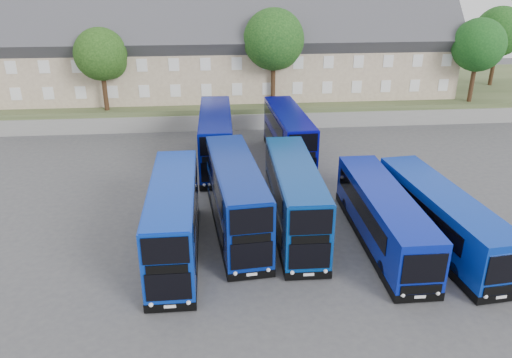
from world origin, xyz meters
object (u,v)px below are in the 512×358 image
at_px(coach_east_a, 383,218).
at_px(tree_east, 479,47).
at_px(dd_front_mid, 236,199).
at_px(dd_front_left, 174,221).
at_px(tree_far, 500,33).
at_px(tree_mid, 275,42).
at_px(tree_west, 103,56).

distance_m(coach_east_a, tree_east, 29.17).
height_order(dd_front_mid, tree_east, tree_east).
bearing_deg(dd_front_mid, dd_front_left, -151.43).
bearing_deg(tree_far, coach_east_a, -126.97).
xyz_separation_m(tree_mid, tree_east, (20.00, -0.50, -0.68)).
bearing_deg(tree_far, dd_front_left, -138.57).
relative_size(tree_west, tree_east, 0.94).
relative_size(dd_front_mid, tree_far, 1.26).
distance_m(dd_front_left, tree_mid, 26.04).
relative_size(tree_mid, tree_east, 1.12).
xyz_separation_m(dd_front_mid, tree_mid, (4.95, 21.56, 5.97)).
distance_m(dd_front_left, coach_east_a, 11.72).
bearing_deg(tree_mid, tree_west, -178.21).
xyz_separation_m(tree_mid, tree_far, (26.00, 6.50, -0.34)).
bearing_deg(dd_front_left, coach_east_a, 0.81).
distance_m(dd_front_left, dd_front_mid, 4.19).
bearing_deg(tree_east, tree_far, 49.40).
bearing_deg(tree_mid, tree_east, -1.43).
relative_size(coach_east_a, tree_east, 1.42).
distance_m(dd_front_left, tree_west, 25.09).
relative_size(tree_mid, tree_far, 1.06).
distance_m(dd_front_mid, tree_far, 42.15).
bearing_deg(dd_front_mid, coach_east_a, -19.72).
relative_size(coach_east_a, tree_far, 1.34).
bearing_deg(tree_west, coach_east_a, -50.25).
relative_size(dd_front_mid, tree_mid, 1.19).
height_order(tree_west, tree_far, tree_far).
bearing_deg(dd_front_mid, tree_far, 36.93).
relative_size(tree_west, tree_mid, 0.83).
height_order(dd_front_mid, coach_east_a, dd_front_mid).
relative_size(dd_front_left, dd_front_mid, 0.96).
distance_m(dd_front_mid, coach_east_a, 8.52).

